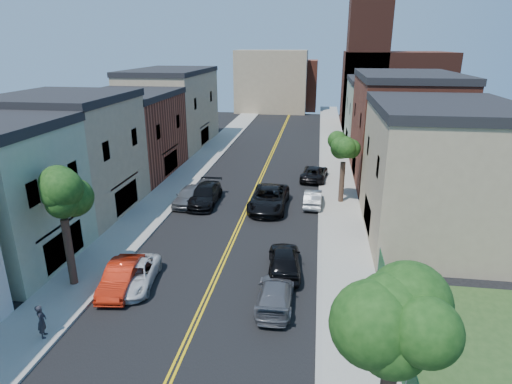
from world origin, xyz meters
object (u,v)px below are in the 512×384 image
at_px(silver_car_right, 313,198).
at_px(pedestrian_left, 42,321).
at_px(dark_car_right_far, 314,173).
at_px(grey_car_right, 275,294).
at_px(white_pickup, 135,275).
at_px(grey_car_left, 189,196).
at_px(black_car_left, 205,195).
at_px(black_suv_lane, 269,198).
at_px(red_sedan, 121,277).
at_px(black_car_right, 284,260).
at_px(pedestrian_right, 372,333).

distance_m(silver_car_right, pedestrian_left, 23.10).
bearing_deg(dark_car_right_far, grey_car_right, 91.92).
height_order(white_pickup, grey_car_left, grey_car_left).
distance_m(white_pickup, grey_car_right, 8.20).
height_order(white_pickup, pedestrian_left, pedestrian_left).
bearing_deg(black_car_left, pedestrian_left, -99.71).
relative_size(black_car_left, grey_car_right, 1.21).
bearing_deg(black_suv_lane, red_sedan, -115.02).
relative_size(black_car_right, pedestrian_right, 2.94).
bearing_deg(silver_car_right, black_car_left, 7.04).
xyz_separation_m(white_pickup, grey_car_right, (8.16, -0.86, 0.03)).
bearing_deg(grey_car_right, pedestrian_right, 146.53).
xyz_separation_m(white_pickup, pedestrian_left, (-2.34, -5.17, 0.34)).
xyz_separation_m(black_car_left, black_car_right, (7.80, -10.80, -0.01)).
bearing_deg(black_car_right, grey_car_left, -54.05).
bearing_deg(silver_car_right, white_pickup, 57.22).
distance_m(black_car_left, dark_car_right_far, 12.55).
xyz_separation_m(black_car_left, silver_car_right, (9.30, 0.89, -0.14)).
height_order(red_sedan, pedestrian_left, pedestrian_left).
xyz_separation_m(white_pickup, black_car_left, (0.56, 13.54, 0.17)).
bearing_deg(grey_car_left, pedestrian_right, -47.77).
height_order(silver_car_right, dark_car_right_far, dark_car_right_far).
distance_m(red_sedan, pedestrian_left, 5.03).
height_order(dark_car_right_far, black_suv_lane, black_suv_lane).
xyz_separation_m(black_suv_lane, pedestrian_right, (6.63, -17.05, 0.07)).
xyz_separation_m(white_pickup, silver_car_right, (9.86, 14.44, 0.04)).
distance_m(black_car_right, silver_car_right, 11.79).
xyz_separation_m(black_car_right, pedestrian_right, (4.47, -6.57, 0.15)).
bearing_deg(pedestrian_right, grey_car_right, -46.68).
distance_m(grey_car_left, pedestrian_right, 21.80).
relative_size(grey_car_left, pedestrian_right, 2.81).
bearing_deg(grey_car_left, grey_car_right, -53.94).
height_order(silver_car_right, pedestrian_left, pedestrian_left).
bearing_deg(pedestrian_right, red_sedan, -28.29).
distance_m(black_car_left, pedestrian_right, 21.26).
distance_m(grey_car_left, dark_car_right_far, 13.77).
bearing_deg(black_car_left, grey_car_right, -63.08).
height_order(grey_car_left, dark_car_right_far, grey_car_left).
height_order(grey_car_left, grey_car_right, grey_car_left).
xyz_separation_m(red_sedan, pedestrian_left, (-1.71, -4.73, 0.25)).
distance_m(silver_car_right, pedestrian_right, 18.50).
distance_m(red_sedan, dark_car_right_far, 24.75).
xyz_separation_m(white_pickup, black_car_right, (8.35, 2.74, 0.17)).
relative_size(black_car_left, pedestrian_left, 3.37).
height_order(red_sedan, dark_car_right_far, red_sedan).
distance_m(black_car_left, black_car_right, 13.32).
bearing_deg(grey_car_right, red_sedan, -3.64).
relative_size(black_car_right, pedestrian_left, 2.85).
bearing_deg(black_car_right, pedestrian_right, 119.10).
bearing_deg(pedestrian_left, grey_car_right, -91.11).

